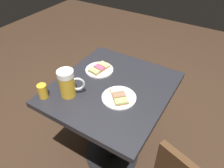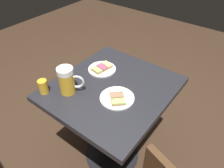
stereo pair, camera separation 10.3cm
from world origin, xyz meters
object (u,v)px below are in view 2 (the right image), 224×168
plate_far (117,97)px  beer_glass_small (43,87)px  plate_near (102,69)px  beer_mug (67,80)px

plate_far → beer_glass_small: 0.44m
beer_glass_small → plate_near: bearing=-107.8°
plate_near → beer_mug: 0.31m
beer_mug → plate_near: bearing=-92.6°
plate_far → beer_mug: 0.31m
plate_far → beer_glass_small: (0.38, 0.22, 0.03)m
plate_near → beer_mug: (0.01, 0.30, 0.07)m
plate_near → beer_glass_small: size_ratio=2.19×
beer_mug → beer_glass_small: 0.15m
beer_mug → beer_glass_small: size_ratio=1.95×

